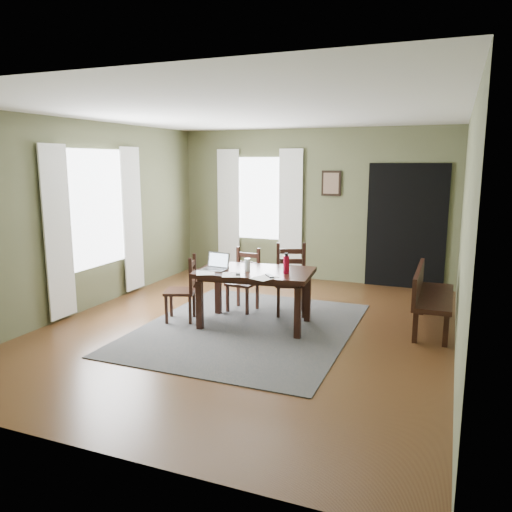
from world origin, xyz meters
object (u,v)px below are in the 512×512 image
at_px(chair_end, 184,289).
at_px(chair_back_right, 291,280).
at_px(bench, 428,293).
at_px(water_bottle, 286,264).
at_px(laptop, 216,265).
at_px(chair_back_left, 244,280).
at_px(dining_table, 255,277).

xyz_separation_m(chair_end, chair_back_right, (1.23, 0.87, 0.04)).
xyz_separation_m(bench, water_bottle, (-1.67, -0.76, 0.39)).
relative_size(bench, laptop, 4.24).
xyz_separation_m(chair_end, water_bottle, (1.39, 0.14, 0.43)).
distance_m(chair_back_left, chair_back_right, 0.68).
relative_size(chair_back_left, bench, 0.64).
height_order(dining_table, laptop, laptop).
distance_m(bench, water_bottle, 1.87).
relative_size(bench, water_bottle, 5.38).
height_order(chair_back_left, bench, chair_back_left).
bearing_deg(laptop, chair_end, -169.95).
height_order(dining_table, chair_back_right, chair_back_right).
xyz_separation_m(chair_back_left, laptop, (-0.08, -0.72, 0.36)).
xyz_separation_m(chair_back_left, water_bottle, (0.84, -0.63, 0.42)).
bearing_deg(chair_back_left, chair_back_right, 13.36).
distance_m(dining_table, chair_back_right, 0.76).
bearing_deg(water_bottle, laptop, -174.23).
bearing_deg(chair_end, chair_back_right, 105.57).
xyz_separation_m(bench, laptop, (-2.59, -0.85, 0.33)).
relative_size(dining_table, chair_back_right, 1.58).
relative_size(chair_end, water_bottle, 3.41).
xyz_separation_m(chair_end, laptop, (0.47, 0.05, 0.36)).
height_order(bench, laptop, laptop).
xyz_separation_m(chair_end, bench, (3.06, 0.90, 0.03)).
bearing_deg(chair_end, water_bottle, 76.15).
bearing_deg(laptop, bench, 22.31).
relative_size(chair_end, bench, 0.63).
xyz_separation_m(dining_table, chair_end, (-0.96, -0.18, -0.22)).
height_order(laptop, water_bottle, water_bottle).
bearing_deg(chair_back_right, dining_table, -130.24).
bearing_deg(water_bottle, chair_end, -174.18).
relative_size(dining_table, laptop, 4.69).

